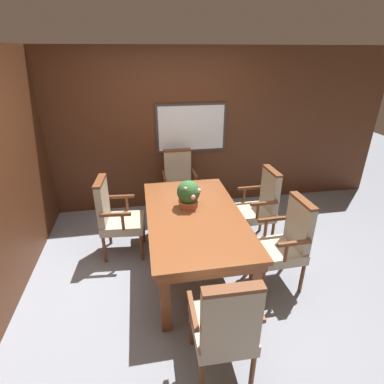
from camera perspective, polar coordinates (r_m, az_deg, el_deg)
The scene contains 9 objects.
ground_plane at distance 3.63m, azimuth -0.88°, elevation -15.42°, with size 14.00×14.00×0.00m, color gray.
wall_back at distance 4.73m, azimuth -4.61°, elevation 11.22°, with size 7.20×0.08×2.45m.
dining_table at distance 3.38m, azimuth 0.45°, elevation -5.56°, with size 1.05×1.88×0.73m.
chair_left_far at distance 3.80m, azimuth -14.39°, elevation -4.30°, with size 0.55×0.53×1.02m.
chair_right_far at distance 4.03m, azimuth 12.66°, elevation -2.31°, with size 0.52×0.51×1.02m.
chair_right_near at distance 3.36m, azimuth 17.34°, elevation -8.89°, with size 0.52×0.51×1.02m.
chair_head_far at distance 4.62m, azimuth -2.48°, elevation 2.00°, with size 0.51×0.52×1.02m.
chair_head_near at distance 2.42m, azimuth 6.28°, elevation -23.83°, with size 0.51×0.52×1.02m.
potted_plant at distance 3.41m, azimuth -0.66°, elevation -0.40°, with size 0.28×0.30×0.32m.
Camera 1 is at (-0.43, -2.72, 2.37)m, focal length 28.00 mm.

